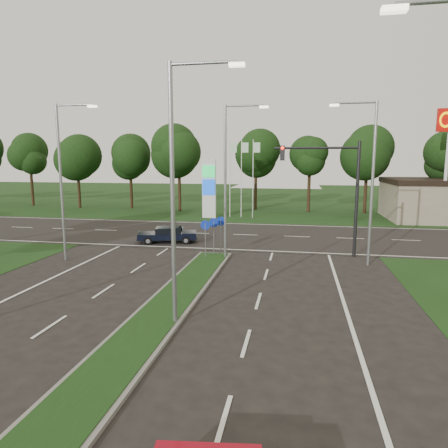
# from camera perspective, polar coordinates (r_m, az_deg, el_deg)

# --- Properties ---
(ground) EXTENTS (160.00, 160.00, 0.00)m
(ground) POSITION_cam_1_polar(r_m,az_deg,el_deg) (10.39, -22.88, -25.70)
(ground) COLOR black
(ground) RESTS_ON ground
(verge_far) EXTENTS (160.00, 50.00, 0.02)m
(verge_far) POSITION_cam_1_polar(r_m,az_deg,el_deg) (62.50, 5.91, 3.55)
(verge_far) COLOR black
(verge_far) RESTS_ON ground
(cross_road) EXTENTS (160.00, 12.00, 0.02)m
(cross_road) POSITION_cam_1_polar(r_m,az_deg,el_deg) (31.96, 1.34, -1.53)
(cross_road) COLOR black
(cross_road) RESTS_ON ground
(median_kerb) EXTENTS (2.00, 26.00, 0.12)m
(median_kerb) POSITION_cam_1_polar(r_m,az_deg,el_deg) (13.40, -13.10, -16.65)
(median_kerb) COLOR slate
(median_kerb) RESTS_ON ground
(streetlight_median_near) EXTENTS (2.53, 0.22, 9.00)m
(streetlight_median_near) POSITION_cam_1_polar(r_m,az_deg,el_deg) (13.65, -6.60, 5.87)
(streetlight_median_near) COLOR gray
(streetlight_median_near) RESTS_ON ground
(streetlight_median_far) EXTENTS (2.53, 0.22, 9.00)m
(streetlight_median_far) POSITION_cam_1_polar(r_m,az_deg,el_deg) (23.38, 0.67, 7.17)
(streetlight_median_far) COLOR gray
(streetlight_median_far) RESTS_ON ground
(streetlight_left_far) EXTENTS (2.53, 0.22, 9.00)m
(streetlight_left_far) POSITION_cam_1_polar(r_m,az_deg,el_deg) (24.90, -21.94, 6.64)
(streetlight_left_far) COLOR gray
(streetlight_left_far) RESTS_ON ground
(streetlight_right_far) EXTENTS (2.53, 0.22, 9.00)m
(streetlight_right_far) POSITION_cam_1_polar(r_m,az_deg,el_deg) (23.35, 20.01, 6.63)
(streetlight_right_far) COLOR gray
(streetlight_right_far) RESTS_ON ground
(traffic_signal) EXTENTS (5.10, 0.42, 7.00)m
(traffic_signal) POSITION_cam_1_polar(r_m,az_deg,el_deg) (25.14, 15.59, 6.00)
(traffic_signal) COLOR black
(traffic_signal) RESTS_ON ground
(median_signs) EXTENTS (1.16, 1.76, 2.38)m
(median_signs) POSITION_cam_1_polar(r_m,az_deg,el_deg) (24.30, -1.51, -0.75)
(median_signs) COLOR gray
(median_signs) RESTS_ON ground
(gas_pylon) EXTENTS (5.80, 1.26, 8.00)m
(gas_pylon) POSITION_cam_1_polar(r_m,az_deg,el_deg) (41.11, -1.85, 5.29)
(gas_pylon) COLOR silver
(gas_pylon) RESTS_ON ground
(treeline_far) EXTENTS (6.00, 6.00, 9.90)m
(treeline_far) POSITION_cam_1_polar(r_m,az_deg,el_deg) (47.23, 4.64, 10.15)
(treeline_far) COLOR black
(treeline_far) RESTS_ON ground
(navy_sedan) EXTENTS (4.42, 2.69, 1.13)m
(navy_sedan) POSITION_cam_1_polar(r_m,az_deg,el_deg) (29.00, -8.02, -1.46)
(navy_sedan) COLOR black
(navy_sedan) RESTS_ON ground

